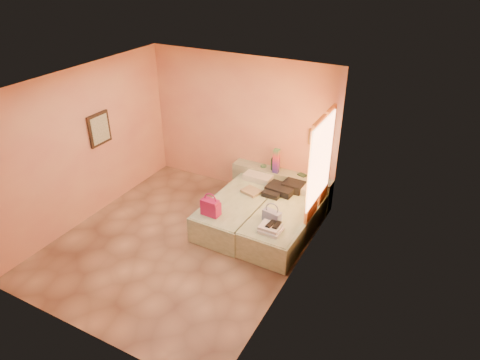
% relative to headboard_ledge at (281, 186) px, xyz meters
% --- Properties ---
extents(ground, '(4.50, 4.50, 0.00)m').
position_rel_headboard_ledge_xyz_m(ground, '(-0.98, -2.10, -0.33)').
color(ground, tan).
rests_on(ground, ground).
extents(room_walls, '(4.02, 4.51, 2.81)m').
position_rel_headboard_ledge_xyz_m(room_walls, '(-0.77, -1.53, 1.46)').
color(room_walls, '#F7B984').
rests_on(room_walls, ground).
extents(headboard_ledge, '(2.05, 0.30, 0.65)m').
position_rel_headboard_ledge_xyz_m(headboard_ledge, '(0.00, 0.00, 0.00)').
color(headboard_ledge, '#A9B695').
rests_on(headboard_ledge, ground).
extents(bed_left, '(0.95, 2.02, 0.50)m').
position_rel_headboard_ledge_xyz_m(bed_left, '(-0.38, -1.05, -0.08)').
color(bed_left, beige).
rests_on(bed_left, ground).
extents(bed_right, '(0.95, 2.02, 0.50)m').
position_rel_headboard_ledge_xyz_m(bed_right, '(0.52, -1.05, -0.08)').
color(bed_right, beige).
rests_on(bed_right, ground).
extents(water_bottle, '(0.09, 0.09, 0.26)m').
position_rel_headboard_ledge_xyz_m(water_bottle, '(-0.19, -0.01, 0.45)').
color(water_bottle, '#143824').
rests_on(water_bottle, headboard_ledge).
extents(rainbow_box, '(0.11, 0.11, 0.49)m').
position_rel_headboard_ledge_xyz_m(rainbow_box, '(-0.09, -0.07, 0.57)').
color(rainbow_box, '#B31658').
rests_on(rainbow_box, headboard_ledge).
extents(small_dish, '(0.15, 0.15, 0.03)m').
position_rel_headboard_ledge_xyz_m(small_dish, '(-0.41, 0.03, 0.34)').
color(small_dish, '#457E55').
rests_on(small_dish, headboard_ledge).
extents(green_book, '(0.19, 0.16, 0.03)m').
position_rel_headboard_ledge_xyz_m(green_book, '(0.41, 0.04, 0.34)').
color(green_book, '#254631').
rests_on(green_book, headboard_ledge).
extents(flower_vase, '(0.23, 0.23, 0.23)m').
position_rel_headboard_ledge_xyz_m(flower_vase, '(0.78, -0.06, 0.44)').
color(flower_vase, white).
rests_on(flower_vase, headboard_ledge).
extents(magenta_handbag, '(0.33, 0.19, 0.30)m').
position_rel_headboard_ledge_xyz_m(magenta_handbag, '(-0.56, -1.75, 0.32)').
color(magenta_handbag, '#B31658').
rests_on(magenta_handbag, bed_left).
extents(khaki_garment, '(0.39, 0.34, 0.06)m').
position_rel_headboard_ledge_xyz_m(khaki_garment, '(-0.27, -0.78, 0.20)').
color(khaki_garment, '#9D8B65').
rests_on(khaki_garment, bed_left).
extents(clothes_pile, '(0.62, 0.62, 0.16)m').
position_rel_headboard_ledge_xyz_m(clothes_pile, '(0.24, -0.50, 0.26)').
color(clothes_pile, black).
rests_on(clothes_pile, bed_right).
extents(blue_handbag, '(0.33, 0.19, 0.20)m').
position_rel_headboard_ledge_xyz_m(blue_handbag, '(0.44, -1.46, 0.28)').
color(blue_handbag, '#41579C').
rests_on(blue_handbag, bed_right).
extents(towel_stack, '(0.36, 0.31, 0.10)m').
position_rel_headboard_ledge_xyz_m(towel_stack, '(0.55, -1.73, 0.23)').
color(towel_stack, white).
rests_on(towel_stack, bed_right).
extents(sandal_pair, '(0.19, 0.24, 0.02)m').
position_rel_headboard_ledge_xyz_m(sandal_pair, '(0.57, -1.68, 0.29)').
color(sandal_pair, black).
rests_on(sandal_pair, towel_stack).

